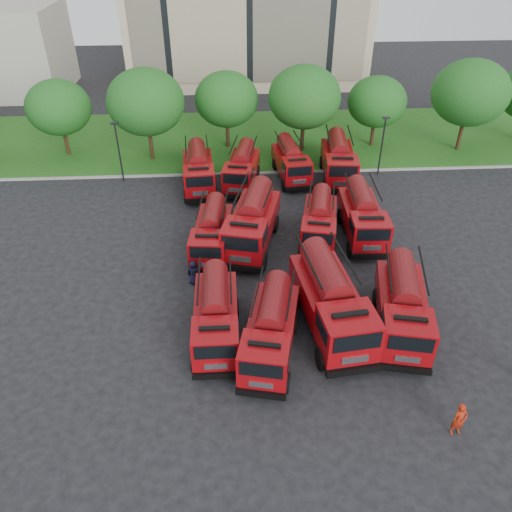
{
  "coord_description": "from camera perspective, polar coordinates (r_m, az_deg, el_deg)",
  "views": [
    {
      "loc": [
        -1.03,
        -22.06,
        19.02
      ],
      "look_at": [
        0.45,
        2.68,
        1.8
      ],
      "focal_mm": 35.0,
      "sensor_mm": 36.0,
      "label": 1
    }
  ],
  "objects": [
    {
      "name": "tree_5",
      "position": [
        49.88,
        13.66,
        16.76
      ],
      "size": [
        5.46,
        5.46,
        6.68
      ],
      "color": "#382314",
      "rests_on": "ground"
    },
    {
      "name": "ground",
      "position": [
        29.14,
        -0.57,
        -5.95
      ],
      "size": [
        140.0,
        140.0,
        0.0
      ],
      "primitive_type": "plane",
      "color": "black",
      "rests_on": "ground"
    },
    {
      "name": "fire_truck_4",
      "position": [
        33.15,
        -5.05,
        2.74
      ],
      "size": [
        2.93,
        6.74,
        2.98
      ],
      "rotation": [
        0.0,
        0.0,
        -0.1
      ],
      "color": "black",
      "rests_on": "ground"
    },
    {
      "name": "fire_truck_1",
      "position": [
        25.55,
        1.68,
        -8.35
      ],
      "size": [
        3.73,
        7.12,
        3.09
      ],
      "rotation": [
        0.0,
        0.0,
        -0.22
      ],
      "color": "black",
      "rests_on": "ground"
    },
    {
      "name": "fire_truck_0",
      "position": [
        26.47,
        -4.62,
        -6.72
      ],
      "size": [
        2.46,
        6.67,
        3.03
      ],
      "rotation": [
        0.0,
        0.0,
        -0.0
      ],
      "color": "black",
      "rests_on": "ground"
    },
    {
      "name": "fire_truck_5",
      "position": [
        33.63,
        -0.43,
        3.98
      ],
      "size": [
        4.52,
        8.22,
        3.56
      ],
      "rotation": [
        0.0,
        0.0,
        -0.25
      ],
      "color": "black",
      "rests_on": "ground"
    },
    {
      "name": "lamp_post_0",
      "position": [
        43.38,
        -15.43,
        11.72
      ],
      "size": [
        0.6,
        0.25,
        5.11
      ],
      "color": "black",
      "rests_on": "ground"
    },
    {
      "name": "firefighter_4",
      "position": [
        31.18,
        -7.06,
        -3.11
      ],
      "size": [
        0.93,
        0.76,
        1.64
      ],
      "primitive_type": "imported",
      "rotation": [
        0.0,
        0.0,
        2.81
      ],
      "color": "black",
      "rests_on": "ground"
    },
    {
      "name": "fire_truck_6",
      "position": [
        34.59,
        7.26,
        4.03
      ],
      "size": [
        3.52,
        6.78,
        2.94
      ],
      "rotation": [
        0.0,
        0.0,
        -0.21
      ],
      "color": "black",
      "rests_on": "ground"
    },
    {
      "name": "lawn",
      "position": [
        51.67,
        -2.1,
        13.24
      ],
      "size": [
        70.0,
        16.0,
        0.12
      ],
      "primitive_type": "cube",
      "color": "#1E5015",
      "rests_on": "ground"
    },
    {
      "name": "fire_truck_3",
      "position": [
        27.88,
        16.4,
        -5.47
      ],
      "size": [
        3.92,
        7.54,
        3.27
      ],
      "rotation": [
        0.0,
        0.0,
        -0.21
      ],
      "color": "black",
      "rests_on": "ground"
    },
    {
      "name": "curb",
      "position": [
        44.23,
        -1.79,
        9.41
      ],
      "size": [
        70.0,
        0.3,
        0.14
      ],
      "primitive_type": "cube",
      "color": "gray",
      "rests_on": "ground"
    },
    {
      "name": "fire_truck_10",
      "position": [
        43.17,
        4.01,
        10.76
      ],
      "size": [
        2.92,
        6.73,
        2.97
      ],
      "rotation": [
        0.0,
        0.0,
        0.1
      ],
      "color": "black",
      "rests_on": "ground"
    },
    {
      "name": "tree_4",
      "position": [
        47.17,
        5.56,
        17.63
      ],
      "size": [
        6.55,
        6.55,
        8.01
      ],
      "color": "#382314",
      "rests_on": "ground"
    },
    {
      "name": "firefighter_3",
      "position": [
        28.4,
        18.19,
        -9.46
      ],
      "size": [
        1.37,
        1.14,
        1.88
      ],
      "primitive_type": "imported",
      "rotation": [
        0.0,
        0.0,
        3.65
      ],
      "color": "black",
      "rests_on": "ground"
    },
    {
      "name": "fire_truck_11",
      "position": [
        43.41,
        9.41,
        10.81
      ],
      "size": [
        3.35,
        7.65,
        3.38
      ],
      "rotation": [
        0.0,
        0.0,
        -0.11
      ],
      "color": "black",
      "rests_on": "ground"
    },
    {
      "name": "firefighter_1",
      "position": [
        26.67,
        10.21,
        -11.41
      ],
      "size": [
        0.8,
        0.52,
        1.52
      ],
      "primitive_type": "imported",
      "rotation": [
        0.0,
        0.0,
        -0.16
      ],
      "color": "#9F220C",
      "rests_on": "ground"
    },
    {
      "name": "firefighter_0",
      "position": [
        25.02,
        21.75,
        -18.22
      ],
      "size": [
        0.72,
        0.57,
        1.8
      ],
      "primitive_type": "imported",
      "rotation": [
        0.0,
        0.0,
        0.15
      ],
      "color": "#9F220C",
      "rests_on": "ground"
    },
    {
      "name": "lamp_post_1",
      "position": [
        44.4,
        14.23,
        12.44
      ],
      "size": [
        0.6,
        0.25,
        5.11
      ],
      "color": "black",
      "rests_on": "ground"
    },
    {
      "name": "fire_truck_2",
      "position": [
        27.1,
        8.56,
        -5.03
      ],
      "size": [
        3.73,
        8.28,
        3.64
      ],
      "rotation": [
        0.0,
        0.0,
        0.12
      ],
      "color": "black",
      "rests_on": "ground"
    },
    {
      "name": "tree_2",
      "position": [
        46.18,
        -12.49,
        16.8
      ],
      "size": [
        6.72,
        6.72,
        8.22
      ],
      "color": "#382314",
      "rests_on": "ground"
    },
    {
      "name": "tree_3",
      "position": [
        48.24,
        -3.39,
        17.45
      ],
      "size": [
        5.88,
        5.88,
        7.19
      ],
      "color": "#382314",
      "rests_on": "ground"
    },
    {
      "name": "fire_truck_8",
      "position": [
        41.58,
        -6.6,
        9.79
      ],
      "size": [
        2.95,
        7.13,
        3.17
      ],
      "rotation": [
        0.0,
        0.0,
        0.07
      ],
      "color": "black",
      "rests_on": "ground"
    },
    {
      "name": "firefighter_5",
      "position": [
        34.04,
        11.91,
        -0.03
      ],
      "size": [
        1.99,
        1.31,
        1.98
      ],
      "primitive_type": "imported",
      "rotation": [
        0.0,
        0.0,
        2.83
      ],
      "color": "#9F220C",
      "rests_on": "ground"
    },
    {
      "name": "fire_truck_7",
      "position": [
        35.44,
        12.07,
        4.58
      ],
      "size": [
        2.89,
        7.22,
        3.23
      ],
      "rotation": [
        0.0,
        0.0,
        -0.05
      ],
      "color": "black",
      "rests_on": "ground"
    },
    {
      "name": "fire_truck_9",
      "position": [
        41.8,
        -1.61,
        10.04
      ],
      "size": [
        3.46,
        6.96,
        3.03
      ],
      "rotation": [
        0.0,
        0.0,
        -0.18
      ],
      "color": "black",
      "rests_on": "ground"
    },
    {
      "name": "tree_1",
      "position": [
        49.63,
        -21.64,
        15.51
      ],
      "size": [
        5.71,
        5.71,
        6.98
      ],
      "color": "#382314",
      "rests_on": "ground"
    },
    {
      "name": "tree_6",
      "position": [
        51.08,
        23.31,
        16.77
      ],
      "size": [
        6.89,
        6.89,
        8.42
      ],
      "color": "#382314",
      "rests_on": "ground"
    }
  ]
}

